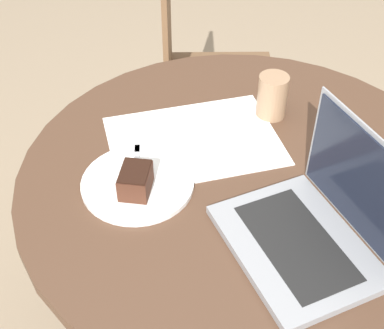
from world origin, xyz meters
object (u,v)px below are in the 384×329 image
(chair, at_px, (204,79))
(plate, at_px, (138,183))
(laptop, at_px, (313,228))
(coffee_glass, at_px, (272,96))

(chair, bearing_deg, plate, -11.24)
(chair, xyz_separation_m, laptop, (-0.28, -1.03, 0.34))
(plate, xyz_separation_m, coffee_glass, (0.41, 0.10, 0.05))
(plate, bearing_deg, coffee_glass, 13.37)
(chair, xyz_separation_m, plate, (-0.53, -0.73, 0.30))
(plate, height_order, coffee_glass, coffee_glass)
(plate, distance_m, coffee_glass, 0.42)
(coffee_glass, bearing_deg, plate, -166.63)
(chair, distance_m, coffee_glass, 0.73)
(laptop, bearing_deg, plate, 41.08)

